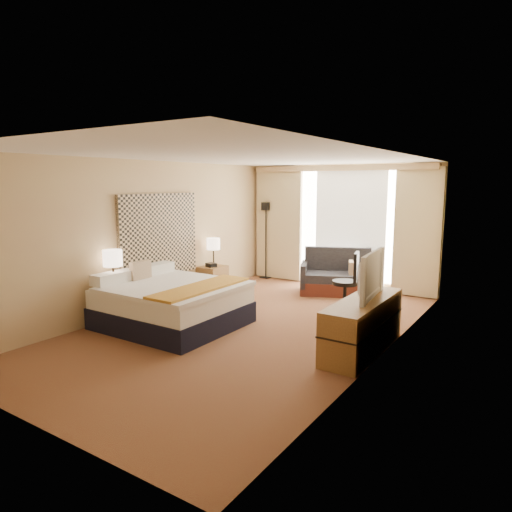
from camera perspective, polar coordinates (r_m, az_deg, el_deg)
The scene contains 21 objects.
floor at distance 7.18m, azimuth -0.90°, elevation -8.86°, with size 4.20×7.00×0.02m, color #5B231A.
ceiling at distance 6.84m, azimuth -0.96°, elevation 12.35°, with size 4.20×7.00×0.02m, color white.
wall_back at distance 9.96m, azimuth 10.45°, elevation 3.71°, with size 4.20×0.02×2.60m, color #CDB57D.
wall_front at distance 4.49m, azimuth -26.92°, elevation -3.67°, with size 4.20×0.02×2.60m, color #CDB57D.
wall_left at distance 8.24m, azimuth -13.13°, elevation 2.51°, with size 0.02×7.00×2.60m, color #CDB57D.
wall_right at distance 5.98m, azimuth 15.98°, elevation -0.04°, with size 0.02×7.00×2.60m, color #CDB57D.
headboard at distance 8.35m, azimuth -11.94°, elevation 2.50°, with size 0.06×1.85×1.50m, color black.
nightstand_left at distance 7.58m, azimuth -17.39°, elevation -6.14°, with size 0.45×0.52×0.55m, color olive.
nightstand_right at distance 9.31m, azimuth -5.46°, elevation -2.94°, with size 0.45×0.52×0.55m, color olive.
media_dresser at distance 6.28m, azimuth 13.22°, elevation -8.41°, with size 0.50×1.80×0.70m, color olive.
window at distance 9.84m, azimuth 11.73°, elevation 3.72°, with size 2.30×0.02×2.30m, color white.
curtains at distance 9.85m, azimuth 10.19°, elevation 4.29°, with size 4.12×0.19×2.56m.
bed at distance 7.29m, azimuth -10.47°, elevation -5.86°, with size 1.97×1.80×0.96m.
loveseat at distance 9.39m, azimuth 10.15°, elevation -2.79°, with size 1.64×1.30×0.91m.
floor_lamp at distance 10.59m, azimuth 1.25°, elevation 3.92°, with size 0.22×0.22×1.77m.
desk_chair at distance 8.12m, azimuth 11.46°, elevation -3.54°, with size 0.50×0.50×1.04m.
lamp_left at distance 7.47m, azimuth -17.48°, elevation -0.36°, with size 0.30×0.30×0.63m.
lamp_right at distance 9.22m, azimuth -5.35°, elevation 1.45°, with size 0.27×0.27×0.57m.
tissue_box at distance 7.34m, azimuth -17.39°, elevation -3.97°, with size 0.12×0.12×0.11m, color #7CA6C1.
telephone at distance 9.17m, azimuth -5.63°, elevation -1.13°, with size 0.20×0.16×0.08m, color black.
television at distance 6.24m, azimuth 13.39°, elevation -2.24°, with size 1.08×0.14×0.62m, color black.
Camera 1 is at (3.83, -5.65, 2.22)m, focal length 32.00 mm.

